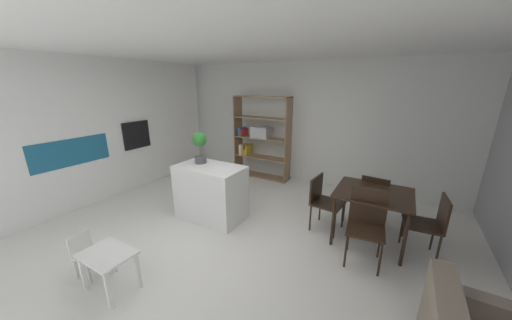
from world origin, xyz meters
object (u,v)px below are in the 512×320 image
built_in_oven (136,135)px  potted_plant_on_island (200,144)px  child_table (108,260)px  child_chair_left (86,253)px  dining_chair_near (367,219)px  dining_chair_window_side (431,221)px  dining_table (373,197)px  dining_chair_far (375,196)px  open_bookshelf (259,137)px  dining_chair_island_side (322,198)px  kitchen_island (211,192)px

built_in_oven → potted_plant_on_island: same height
potted_plant_on_island → child_table: bearing=-79.9°
built_in_oven → child_chair_left: 3.02m
potted_plant_on_island → dining_chair_near: bearing=2.0°
built_in_oven → dining_chair_window_side: (5.47, 0.32, -0.65)m
built_in_oven → child_table: built_in_oven is taller
child_table → dining_table: (2.37, 2.47, 0.31)m
potted_plant_on_island → child_table: potted_plant_on_island is taller
dining_chair_window_side → dining_chair_far: bearing=-127.8°
built_in_oven → child_table: (2.38, -2.16, -0.80)m
open_bookshelf → dining_chair_island_side: (2.05, -1.58, -0.48)m
dining_table → kitchen_island: bearing=-165.8°
dining_table → dining_chair_far: 0.50m
built_in_oven → potted_plant_on_island: (2.04, -0.24, 0.08)m
child_table → child_chair_left: size_ratio=1.03×
dining_chair_near → child_chair_left: bearing=-150.5°
built_in_oven → dining_chair_island_side: size_ratio=0.71×
dining_chair_window_side → kitchen_island: bearing=-84.2°
kitchen_island → child_table: (0.09, -1.85, -0.08)m
dining_table → dining_chair_island_side: 0.74m
open_bookshelf → dining_chair_window_side: open_bookshelf is taller
potted_plant_on_island → open_bookshelf: size_ratio=0.27×
open_bookshelf → dining_table: bearing=-29.9°
dining_table → potted_plant_on_island: bearing=-168.6°
open_bookshelf → dining_chair_window_side: (3.48, -1.58, -0.47)m
child_chair_left → built_in_oven: bearing=32.2°
dining_chair_island_side → kitchen_island: bearing=115.5°
child_table → dining_table: dining_table is taller
built_in_oven → dining_chair_near: (4.74, -0.15, -0.61)m
built_in_oven → child_chair_left: (1.92, -2.16, -0.88)m
child_chair_left → dining_chair_far: size_ratio=0.63×
child_table → dining_chair_island_side: size_ratio=0.66×
kitchen_island → potted_plant_on_island: (-0.25, 0.07, 0.79)m
built_in_oven → dining_chair_window_side: 5.52m
kitchen_island → dining_chair_far: bearing=24.0°
potted_plant_on_island → dining_chair_window_side: size_ratio=0.61×
built_in_oven → dining_chair_island_side: (4.04, 0.32, -0.66)m
child_table → dining_chair_window_side: 3.96m
dining_table → child_chair_left: bearing=-138.9°
dining_chair_window_side → dining_chair_far: size_ratio=1.00×
potted_plant_on_island → dining_chair_window_side: bearing=9.2°
open_bookshelf → built_in_oven: bearing=-136.3°
built_in_oven → dining_chair_near: size_ratio=0.63×
dining_chair_near → dining_chair_far: size_ratio=1.10×
kitchen_island → dining_chair_near: (2.45, 0.16, 0.11)m
child_chair_left → dining_chair_window_side: size_ratio=0.63×
child_table → dining_chair_far: bearing=51.2°
kitchen_island → child_chair_left: bearing=-101.5°
kitchen_island → dining_table: kitchen_island is taller
built_in_oven → dining_chair_far: 4.85m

